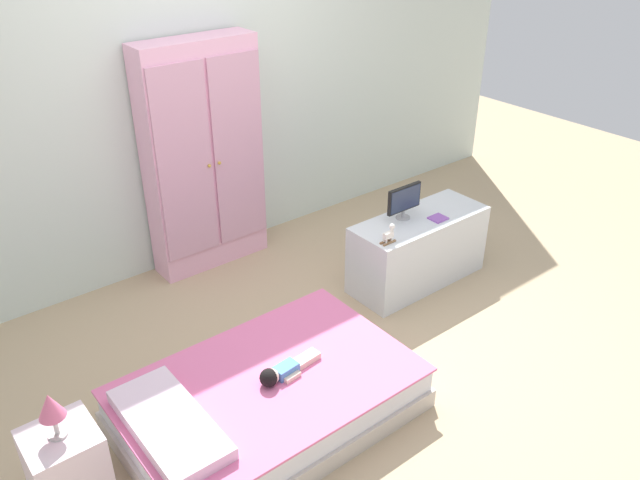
% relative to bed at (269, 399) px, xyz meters
% --- Properties ---
extents(ground_plane, '(10.00, 10.00, 0.02)m').
position_rel_bed_xyz_m(ground_plane, '(0.64, 0.25, -0.14)').
color(ground_plane, tan).
extents(back_wall, '(6.40, 0.05, 2.70)m').
position_rel_bed_xyz_m(back_wall, '(0.64, 1.83, 1.22)').
color(back_wall, silver).
rests_on(back_wall, ground_plane).
extents(bed, '(1.53, 1.00, 0.27)m').
position_rel_bed_xyz_m(bed, '(0.00, 0.00, 0.00)').
color(bed, beige).
rests_on(bed, ground_plane).
extents(pillow, '(0.32, 0.72, 0.07)m').
position_rel_bed_xyz_m(pillow, '(-0.56, 0.00, 0.17)').
color(pillow, silver).
rests_on(pillow, bed).
extents(doll, '(0.39, 0.14, 0.10)m').
position_rel_bed_xyz_m(doll, '(0.05, -0.03, 0.17)').
color(doll, '#4C84C6').
rests_on(doll, bed).
extents(nightstand, '(0.31, 0.31, 0.43)m').
position_rel_bed_xyz_m(nightstand, '(-1.02, 0.12, 0.08)').
color(nightstand, silver).
rests_on(nightstand, ground_plane).
extents(table_lamp, '(0.12, 0.12, 0.23)m').
position_rel_bed_xyz_m(table_lamp, '(-1.02, 0.12, 0.46)').
color(table_lamp, '#B7B2AD').
rests_on(table_lamp, nightstand).
extents(wardrobe, '(0.85, 0.29, 1.67)m').
position_rel_bed_xyz_m(wardrobe, '(0.61, 1.65, 0.70)').
color(wardrobe, '#EFADCC').
rests_on(wardrobe, ground_plane).
extents(tv_stand, '(1.02, 0.40, 0.51)m').
position_rel_bed_xyz_m(tv_stand, '(1.62, 0.48, 0.12)').
color(tv_stand, silver).
rests_on(tv_stand, ground_plane).
extents(tv_monitor, '(0.29, 0.10, 0.24)m').
position_rel_bed_xyz_m(tv_monitor, '(1.51, 0.54, 0.52)').
color(tv_monitor, '#99999E').
rests_on(tv_monitor, tv_stand).
extents(rocking_horse_toy, '(0.11, 0.04, 0.13)m').
position_rel_bed_xyz_m(rocking_horse_toy, '(1.20, 0.36, 0.44)').
color(rocking_horse_toy, '#8E6642').
rests_on(rocking_horse_toy, tv_stand).
extents(book_purple, '(0.12, 0.10, 0.01)m').
position_rel_bed_xyz_m(book_purple, '(1.69, 0.38, 0.39)').
color(book_purple, '#8E51B2').
rests_on(book_purple, tv_stand).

